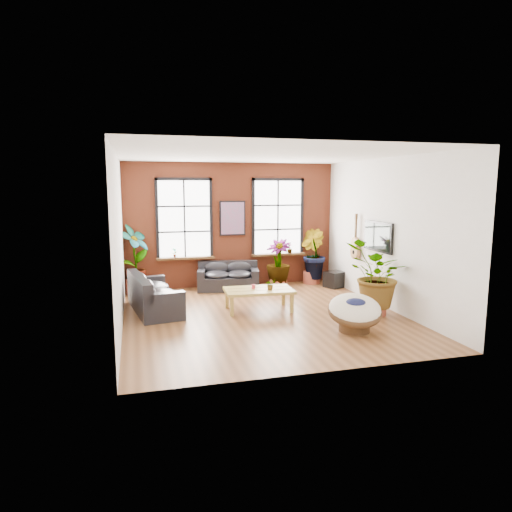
{
  "coord_description": "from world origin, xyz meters",
  "views": [
    {
      "loc": [
        -2.68,
        -9.45,
        2.84
      ],
      "look_at": [
        0.0,
        0.6,
        1.25
      ],
      "focal_mm": 32.0,
      "sensor_mm": 36.0,
      "label": 1
    }
  ],
  "objects_px": {
    "sofa_left": "(152,295)",
    "sofa_back": "(228,277)",
    "papasan_chair": "(355,311)",
    "coffee_table": "(259,291)"
  },
  "relations": [
    {
      "from": "sofa_left",
      "to": "coffee_table",
      "type": "height_order",
      "value": "sofa_left"
    },
    {
      "from": "sofa_left",
      "to": "sofa_back",
      "type": "bearing_deg",
      "value": -59.24
    },
    {
      "from": "sofa_left",
      "to": "papasan_chair",
      "type": "bearing_deg",
      "value": -132.9
    },
    {
      "from": "sofa_back",
      "to": "sofa_left",
      "type": "bearing_deg",
      "value": -129.36
    },
    {
      "from": "sofa_back",
      "to": "coffee_table",
      "type": "xyz_separation_m",
      "value": [
        0.25,
        -2.32,
        0.1
      ]
    },
    {
      "from": "sofa_back",
      "to": "papasan_chair",
      "type": "height_order",
      "value": "papasan_chair"
    },
    {
      "from": "papasan_chair",
      "to": "coffee_table",
      "type": "bearing_deg",
      "value": 141.41
    },
    {
      "from": "sofa_back",
      "to": "sofa_left",
      "type": "distance_m",
      "value": 2.78
    },
    {
      "from": "sofa_left",
      "to": "coffee_table",
      "type": "xyz_separation_m",
      "value": [
        2.38,
        -0.54,
        0.06
      ]
    },
    {
      "from": "sofa_back",
      "to": "papasan_chair",
      "type": "relative_size",
      "value": 1.36
    }
  ]
}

